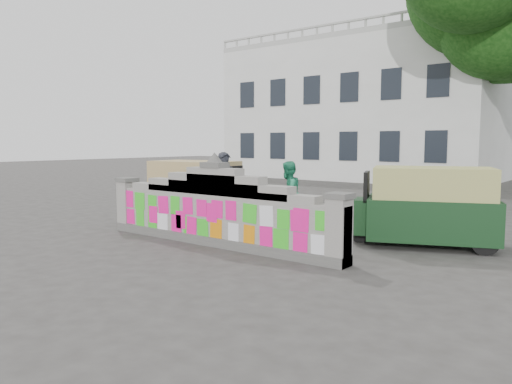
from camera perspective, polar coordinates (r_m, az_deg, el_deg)
ground at (r=10.93m, az=-4.68°, el=-6.05°), size 100.00×100.00×0.00m
parapet_wall at (r=10.80m, az=-4.73°, el=-2.16°), size 6.48×0.44×2.01m
building at (r=33.11m, az=12.79°, el=8.70°), size 16.00×10.00×8.90m
cyclist_bike at (r=12.57m, az=-3.53°, el=-2.13°), size 2.05×1.43×1.02m
cyclist_rider at (r=12.52m, az=-3.54°, el=-0.52°), size 0.64×0.75×1.73m
pedestrian at (r=13.22m, az=3.66°, el=-0.21°), size 0.67×0.85×1.73m
rickshaw_left at (r=14.40m, az=-6.76°, el=0.31°), size 3.12×1.72×1.69m
rickshaw_right at (r=11.25m, az=19.03°, el=-1.47°), size 3.15×2.30×1.69m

